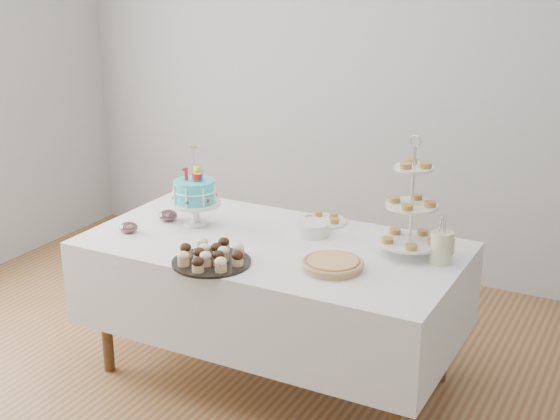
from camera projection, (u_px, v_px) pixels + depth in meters
The scene contains 12 objects.
floor at pixel (245, 402), 3.98m from camera, with size 5.00×5.00×0.00m, color brown.
walls at pixel (241, 145), 3.55m from camera, with size 5.04×4.04×2.70m.
table at pixel (272, 283), 4.06m from camera, with size 1.92×1.02×0.77m.
birthday_cake at pixel (195, 204), 4.20m from camera, with size 0.28×0.28×0.43m.
cupcake_tray at pixel (211, 255), 3.71m from camera, with size 0.38×0.38×0.09m.
pie at pixel (333, 264), 3.65m from camera, with size 0.29×0.29×0.05m.
tiered_stand at pixel (412, 206), 3.75m from camera, with size 0.31×0.31×0.60m.
plate_stack at pixel (313, 229), 4.08m from camera, with size 0.18×0.18×0.07m.
pastry_plate at pixel (323, 220), 4.27m from camera, with size 0.26×0.26×0.04m.
jam_bowl_a at pixel (129, 228), 4.12m from camera, with size 0.10×0.10×0.06m.
jam_bowl_b at pixel (168, 216), 4.29m from camera, with size 0.10×0.10×0.06m.
utensil_pitcher at pixel (442, 246), 3.70m from camera, with size 0.11×0.11×0.24m.
Camera 1 is at (1.77, -2.97, 2.21)m, focal length 50.00 mm.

